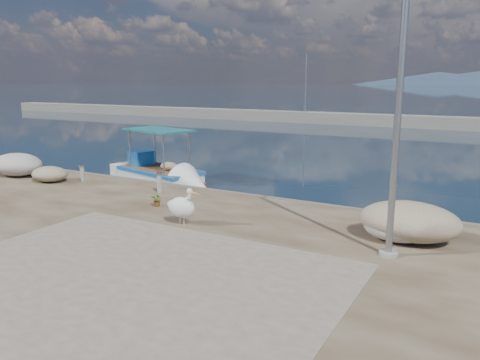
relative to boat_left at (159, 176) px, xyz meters
name	(u,v)px	position (x,y,z in m)	size (l,w,h in m)	color
ground	(173,251)	(6.28, -7.17, -0.22)	(1400.00, 1400.00, 0.00)	#162635
quay_patch	(123,280)	(7.28, -10.17, 0.28)	(9.00, 7.00, 0.01)	gray
breakwater	(417,122)	(6.28, 32.83, 0.38)	(120.00, 2.20, 7.50)	gray
boat_left	(159,176)	(0.00, 0.00, 0.00)	(6.19, 3.29, 2.84)	white
pelican	(182,207)	(6.02, -6.34, 0.81)	(1.15, 0.57, 1.12)	tan
lamp_post	(398,117)	(11.82, -5.93, 3.58)	(0.44, 0.96, 7.00)	gray
bollard_near	(159,182)	(2.91, -3.54, 0.69)	(0.25, 0.25, 0.76)	gray
bollard_far	(82,173)	(-1.16, -3.55, 0.65)	(0.22, 0.22, 0.68)	gray
potted_plant	(157,200)	(4.09, -5.12, 0.49)	(0.39, 0.34, 0.43)	#33722D
net_pile_a	(17,164)	(-4.60, -4.08, 0.78)	(2.44, 1.77, 1.00)	#B4AEA7
net_pile_d	(397,229)	(11.78, -4.74, 0.60)	(1.73, 1.30, 0.65)	#B4AEA7
net_pile_c	(409,221)	(12.03, -4.54, 0.79)	(2.59, 1.85, 1.02)	#C2AD90
net_pile_b	(49,174)	(-2.35, -4.22, 0.59)	(1.61, 1.26, 0.63)	#C2AD90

